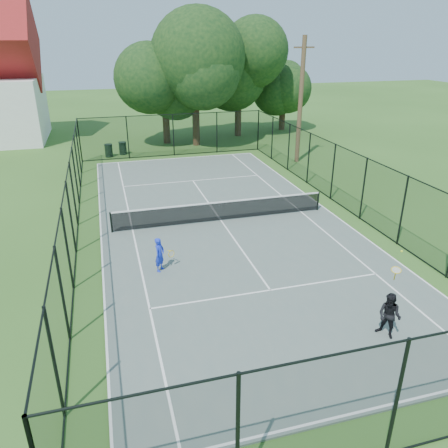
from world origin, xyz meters
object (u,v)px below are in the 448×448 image
object	(u,v)px
utility_pole	(301,101)
player_blue	(160,255)
player_black	(389,316)
trash_bin_right	(123,148)
trash_bin_left	(109,150)
tennis_net	(221,210)

from	to	relation	value
utility_pole	player_blue	bearing A→B (deg)	-131.18
player_blue	player_black	bearing A→B (deg)	-44.47
trash_bin_right	utility_pole	bearing A→B (deg)	-24.79
trash_bin_right	player_blue	size ratio (longest dim) A/B	0.71
player_blue	trash_bin_right	bearing A→B (deg)	90.59
trash_bin_left	player_black	bearing A→B (deg)	-73.51
player_blue	tennis_net	bearing A→B (deg)	49.48
tennis_net	trash_bin_left	xyz separation A→B (m)	(-4.63, 13.85, -0.11)
tennis_net	player_black	world-z (taller)	player_black
tennis_net	player_black	xyz separation A→B (m)	(2.32, -9.62, 0.18)
trash_bin_right	player_black	size ratio (longest dim) A/B	0.36
tennis_net	utility_pole	size ratio (longest dim) A/B	1.24
utility_pole	player_blue	world-z (taller)	utility_pole
tennis_net	player_blue	world-z (taller)	player_blue
tennis_net	trash_bin_right	distance (m)	14.78
utility_pole	trash_bin_right	bearing A→B (deg)	155.21
trash_bin_right	utility_pole	world-z (taller)	utility_pole
player_black	player_blue	bearing A→B (deg)	135.53
player_blue	player_black	xyz separation A→B (m)	(5.73, -5.63, 0.05)
tennis_net	trash_bin_right	xyz separation A→B (m)	(-3.60, 14.33, -0.11)
utility_pole	player_blue	xyz separation A→B (m)	(-11.36, -12.99, -3.43)
trash_bin_left	player_blue	world-z (taller)	player_blue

